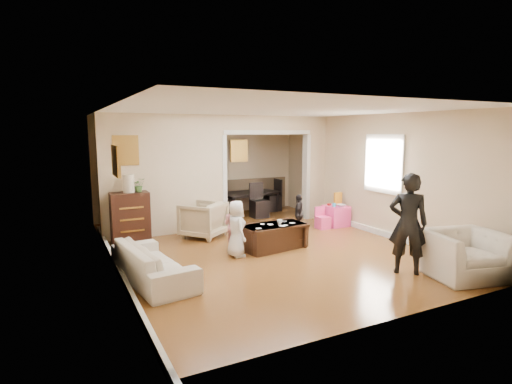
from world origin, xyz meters
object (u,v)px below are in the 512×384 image
coffee_cup (280,222)px  child_toddler (299,214)px  cyan_cup (334,205)px  child_kneel_a (236,229)px  dining_table (249,203)px  armchair_back (203,220)px  table_lamp (129,184)px  armchair_front (464,255)px  coffee_table (274,236)px  child_kneel_b (234,225)px  adult_person (408,224)px  dresser (130,217)px  play_table (336,216)px  sofa (153,262)px

coffee_cup → child_toddler: child_toddler is taller
child_toddler → cyan_cup: bearing=140.6°
cyan_cup → child_kneel_a: (-3.00, -1.09, -0.01)m
cyan_cup → dining_table: 2.61m
armchair_back → table_lamp: bearing=-49.2°
dining_table → child_kneel_a: child_kneel_a is taller
armchair_back → child_toddler: size_ratio=0.94×
armchair_front → coffee_table: bearing=138.5°
dining_table → child_kneel_a: 3.94m
table_lamp → child_kneel_b: size_ratio=0.39×
armchair_back → child_toddler: bearing=122.8°
armchair_back → coffee_cup: bearing=86.5°
child_kneel_b → child_toddler: 1.81m
adult_person → armchair_front: bearing=-176.8°
cyan_cup → adult_person: bearing=-107.1°
armchair_front → cyan_cup: armchair_front is taller
cyan_cup → child_kneel_a: 3.19m
armchair_back → child_kneel_a: child_kneel_a is taller
dresser → table_lamp: table_lamp is taller
dining_table → adult_person: size_ratio=1.03×
dining_table → child_toddler: bearing=-100.5°
child_kneel_b → child_toddler: size_ratio=1.06×
armchair_front → child_kneel_b: bearing=144.4°
dresser → table_lamp: bearing=0.0°
child_kneel_b → cyan_cup: bearing=-106.5°
coffee_cup → cyan_cup: 2.28m
armchair_back → play_table: 3.21m
child_toddler → coffee_table: bearing=-13.6°
armchair_back → table_lamp: size_ratio=2.29×
play_table → coffee_table: bearing=-156.3°
armchair_back → armchair_front: size_ratio=0.76×
dresser → child_kneel_b: dresser is taller
armchair_back → child_kneel_b: (0.23, -1.11, 0.09)m
sofa → play_table: size_ratio=3.78×
coffee_cup → coffee_table: bearing=153.4°
play_table → table_lamp: bearing=171.5°
adult_person → child_toddler: size_ratio=1.83×
cyan_cup → child_kneel_a: size_ratio=0.08×
armchair_back → coffee_table: (0.93, -1.41, -0.14)m
table_lamp → child_kneel_a: size_ratio=0.35×
armchair_front → play_table: armchair_front is taller
sofa → coffee_table: 2.55m
sofa → table_lamp: 2.53m
dining_table → child_kneel_a: (-1.90, -3.45, 0.22)m
dining_table → coffee_table: bearing=-118.2°
dresser → play_table: (4.63, -0.69, -0.27)m
coffee_table → child_kneel_b: bearing=156.8°
cyan_cup → child_toddler: child_toddler is taller
armchair_front → table_lamp: table_lamp is taller
dresser → sofa: bearing=-91.9°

